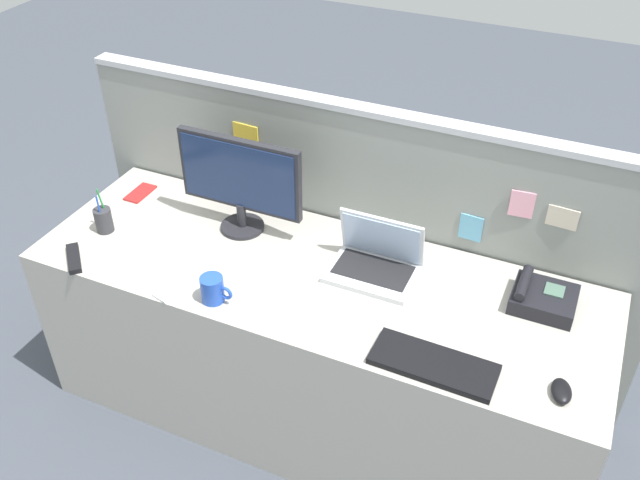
{
  "coord_description": "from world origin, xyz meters",
  "views": [
    {
      "loc": [
        0.81,
        -1.75,
        2.33
      ],
      "look_at": [
        0.0,
        0.05,
        0.86
      ],
      "focal_mm": 38.92,
      "sensor_mm": 36.0,
      "label": 1
    }
  ],
  "objects_px": {
    "cell_phone_white_slab": "(173,290)",
    "coffee_mug": "(213,289)",
    "desk_phone": "(542,298)",
    "keyboard_main": "(434,364)",
    "cell_phone_red_case": "(140,193)",
    "pen_cup": "(104,220)",
    "laptop": "(376,259)",
    "desktop_monitor": "(240,179)",
    "computer_mouse_right_hand": "(561,391)",
    "tv_remote": "(74,258)"
  },
  "relations": [
    {
      "from": "desktop_monitor",
      "to": "coffee_mug",
      "type": "relative_size",
      "value": 4.25
    },
    {
      "from": "cell_phone_red_case",
      "to": "computer_mouse_right_hand",
      "type": "bearing_deg",
      "value": -12.66
    },
    {
      "from": "laptop",
      "to": "cell_phone_red_case",
      "type": "relative_size",
      "value": 2.2
    },
    {
      "from": "laptop",
      "to": "cell_phone_white_slab",
      "type": "xyz_separation_m",
      "value": [
        -0.61,
        -0.4,
        -0.05
      ]
    },
    {
      "from": "pen_cup",
      "to": "tv_remote",
      "type": "distance_m",
      "value": 0.21
    },
    {
      "from": "keyboard_main",
      "to": "coffee_mug",
      "type": "height_order",
      "value": "coffee_mug"
    },
    {
      "from": "tv_remote",
      "to": "coffee_mug",
      "type": "xyz_separation_m",
      "value": [
        0.59,
        0.02,
        0.04
      ]
    },
    {
      "from": "pen_cup",
      "to": "computer_mouse_right_hand",
      "type": "bearing_deg",
      "value": -4.01
    },
    {
      "from": "desk_phone",
      "to": "cell_phone_white_slab",
      "type": "distance_m",
      "value": 1.27
    },
    {
      "from": "desktop_monitor",
      "to": "tv_remote",
      "type": "xyz_separation_m",
      "value": [
        -0.47,
        -0.44,
        -0.21
      ]
    },
    {
      "from": "pen_cup",
      "to": "laptop",
      "type": "bearing_deg",
      "value": 10.81
    },
    {
      "from": "keyboard_main",
      "to": "coffee_mug",
      "type": "xyz_separation_m",
      "value": [
        -0.78,
        -0.01,
        0.04
      ]
    },
    {
      "from": "desktop_monitor",
      "to": "computer_mouse_right_hand",
      "type": "height_order",
      "value": "desktop_monitor"
    },
    {
      "from": "pen_cup",
      "to": "cell_phone_white_slab",
      "type": "distance_m",
      "value": 0.49
    },
    {
      "from": "desktop_monitor",
      "to": "cell_phone_red_case",
      "type": "bearing_deg",
      "value": 176.4
    },
    {
      "from": "keyboard_main",
      "to": "cell_phone_white_slab",
      "type": "bearing_deg",
      "value": -177.06
    },
    {
      "from": "cell_phone_red_case",
      "to": "laptop",
      "type": "bearing_deg",
      "value": -4.01
    },
    {
      "from": "desktop_monitor",
      "to": "cell_phone_red_case",
      "type": "distance_m",
      "value": 0.56
    },
    {
      "from": "laptop",
      "to": "cell_phone_white_slab",
      "type": "relative_size",
      "value": 2.47
    },
    {
      "from": "desktop_monitor",
      "to": "pen_cup",
      "type": "bearing_deg",
      "value": -153.44
    },
    {
      "from": "desktop_monitor",
      "to": "coffee_mug",
      "type": "bearing_deg",
      "value": -74.18
    },
    {
      "from": "laptop",
      "to": "keyboard_main",
      "type": "bearing_deg",
      "value": -48.35
    },
    {
      "from": "computer_mouse_right_hand",
      "to": "tv_remote",
      "type": "distance_m",
      "value": 1.74
    },
    {
      "from": "pen_cup",
      "to": "desktop_monitor",
      "type": "bearing_deg",
      "value": 26.56
    },
    {
      "from": "computer_mouse_right_hand",
      "to": "pen_cup",
      "type": "distance_m",
      "value": 1.76
    },
    {
      "from": "desk_phone",
      "to": "cell_phone_white_slab",
      "type": "bearing_deg",
      "value": -159.15
    },
    {
      "from": "laptop",
      "to": "cell_phone_red_case",
      "type": "distance_m",
      "value": 1.09
    },
    {
      "from": "desktop_monitor",
      "to": "laptop",
      "type": "distance_m",
      "value": 0.59
    },
    {
      "from": "desktop_monitor",
      "to": "computer_mouse_right_hand",
      "type": "distance_m",
      "value": 1.34
    },
    {
      "from": "computer_mouse_right_hand",
      "to": "cell_phone_red_case",
      "type": "bearing_deg",
      "value": 153.92
    },
    {
      "from": "cell_phone_white_slab",
      "to": "computer_mouse_right_hand",
      "type": "bearing_deg",
      "value": 18.43
    },
    {
      "from": "cell_phone_red_case",
      "to": "coffee_mug",
      "type": "bearing_deg",
      "value": -35.59
    },
    {
      "from": "desk_phone",
      "to": "keyboard_main",
      "type": "height_order",
      "value": "desk_phone"
    },
    {
      "from": "keyboard_main",
      "to": "pen_cup",
      "type": "xyz_separation_m",
      "value": [
        -1.38,
        0.17,
        0.04
      ]
    },
    {
      "from": "coffee_mug",
      "to": "pen_cup",
      "type": "bearing_deg",
      "value": 163.43
    },
    {
      "from": "laptop",
      "to": "coffee_mug",
      "type": "distance_m",
      "value": 0.59
    },
    {
      "from": "desk_phone",
      "to": "computer_mouse_right_hand",
      "type": "bearing_deg",
      "value": -71.78
    },
    {
      "from": "computer_mouse_right_hand",
      "to": "cell_phone_white_slab",
      "type": "relative_size",
      "value": 0.79
    },
    {
      "from": "tv_remote",
      "to": "laptop",
      "type": "bearing_deg",
      "value": -22.94
    },
    {
      "from": "computer_mouse_right_hand",
      "to": "pen_cup",
      "type": "xyz_separation_m",
      "value": [
        -1.75,
        0.12,
        0.03
      ]
    },
    {
      "from": "desktop_monitor",
      "to": "laptop",
      "type": "bearing_deg",
      "value": -4.06
    },
    {
      "from": "laptop",
      "to": "computer_mouse_right_hand",
      "type": "height_order",
      "value": "laptop"
    },
    {
      "from": "cell_phone_white_slab",
      "to": "coffee_mug",
      "type": "xyz_separation_m",
      "value": [
        0.16,
        0.02,
        0.04
      ]
    },
    {
      "from": "desk_phone",
      "to": "tv_remote",
      "type": "relative_size",
      "value": 1.24
    },
    {
      "from": "keyboard_main",
      "to": "tv_remote",
      "type": "bearing_deg",
      "value": -177.47
    },
    {
      "from": "pen_cup",
      "to": "cell_phone_red_case",
      "type": "distance_m",
      "value": 0.28
    },
    {
      "from": "desktop_monitor",
      "to": "cell_phone_white_slab",
      "type": "xyz_separation_m",
      "value": [
        -0.04,
        -0.44,
        -0.22
      ]
    },
    {
      "from": "keyboard_main",
      "to": "computer_mouse_right_hand",
      "type": "xyz_separation_m",
      "value": [
        0.37,
        0.05,
        0.01
      ]
    },
    {
      "from": "desktop_monitor",
      "to": "cell_phone_white_slab",
      "type": "height_order",
      "value": "desktop_monitor"
    },
    {
      "from": "tv_remote",
      "to": "coffee_mug",
      "type": "distance_m",
      "value": 0.59
    }
  ]
}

